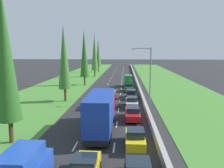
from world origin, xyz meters
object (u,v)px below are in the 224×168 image
red_sedan_right_lane (133,113)px  poplar_tree_second (64,58)px  yellow_hatchback_right_lane (135,138)px  silver_sedan_centre_lane (110,93)px  street_light_mast (148,72)px  green_van_right_lane (128,81)px  poplar_tree_fifth (98,53)px  black_sedan_right_lane (131,94)px  green_hatchback_right_lane (129,88)px  poplar_tree_third (84,53)px  yellow_hatchback_centre_lane (85,168)px  poplar_tree_fourth (95,52)px  silver_sedan_right_lane (132,102)px  blue_box_truck_centre_lane (101,111)px  black_van_centre_lane (108,98)px  poplar_tree_nearest (6,56)px

red_sedan_right_lane → poplar_tree_second: (-11.05, 9.13, 6.56)m
yellow_hatchback_right_lane → silver_sedan_centre_lane: 20.44m
street_light_mast → silver_sedan_centre_lane: bearing=145.8°
yellow_hatchback_right_lane → green_van_right_lane: size_ratio=0.80×
poplar_tree_fifth → street_light_mast: bearing=-74.5°
black_sedan_right_lane → green_hatchback_right_lane: (-0.31, 6.72, 0.02)m
silver_sedan_centre_lane → poplar_tree_second: poplar_tree_second is taller
yellow_hatchback_right_lane → poplar_tree_third: size_ratio=0.29×
street_light_mast → yellow_hatchback_centre_lane: bearing=-106.4°
poplar_tree_third → poplar_tree_fourth: (0.08, 17.24, 0.29)m
green_van_right_lane → poplar_tree_second: poplar_tree_second is taller
red_sedan_right_lane → black_sedan_right_lane: 12.00m
silver_sedan_right_lane → poplar_tree_third: (-11.09, 20.75, 6.99)m
blue_box_truck_centre_lane → poplar_tree_third: poplar_tree_third is taller
red_sedan_right_lane → poplar_tree_fourth: bearing=104.0°
yellow_hatchback_centre_lane → green_hatchback_right_lane: same height
green_hatchback_right_lane → yellow_hatchback_right_lane: bearing=-89.6°
poplar_tree_third → poplar_tree_fourth: 17.24m
red_sedan_right_lane → poplar_tree_third: size_ratio=0.33×
silver_sedan_right_lane → poplar_tree_second: 13.28m
silver_sedan_centre_lane → green_van_right_lane: (3.43, 12.39, 0.59)m
silver_sedan_centre_lane → poplar_tree_fourth: size_ratio=0.32×
poplar_tree_second → black_van_centre_lane: bearing=-25.0°
red_sedan_right_lane → green_hatchback_right_lane: size_ratio=1.15×
poplar_tree_second → poplar_tree_fourth: (0.09, 34.78, 0.73)m
black_sedan_right_lane → black_van_centre_lane: bearing=-119.7°
black_van_centre_lane → silver_sedan_centre_lane: 6.78m
silver_sedan_right_lane → poplar_tree_second: bearing=163.9°
black_van_centre_lane → street_light_mast: bearing=21.6°
blue_box_truck_centre_lane → poplar_tree_second: 16.16m
poplar_tree_fourth → poplar_tree_fifth: size_ratio=1.07×
silver_sedan_centre_lane → poplar_tree_fourth: (-7.27, 31.53, 7.29)m
poplar_tree_nearest → poplar_tree_third: bearing=89.3°
black_sedan_right_lane → poplar_tree_fifth: 50.08m
green_hatchback_right_lane → green_van_right_lane: (-0.04, 6.06, 0.56)m
red_sedan_right_lane → poplar_tree_second: size_ratio=0.36×
poplar_tree_fifth → blue_box_truck_centre_lane: bearing=-82.6°
red_sedan_right_lane → black_van_centre_lane: black_van_centre_lane is taller
yellow_hatchback_centre_lane → green_hatchback_right_lane: size_ratio=1.00×
red_sedan_right_lane → poplar_tree_second: 15.76m
poplar_tree_third → yellow_hatchback_right_lane: bearing=-72.2°
yellow_hatchback_right_lane → poplar_tree_fourth: (-10.93, 51.64, 7.26)m
black_sedan_right_lane → street_light_mast: 6.43m
poplar_tree_nearest → poplar_tree_fourth: bearing=89.5°
yellow_hatchback_right_lane → poplar_tree_nearest: (-11.42, 0.16, 7.21)m
silver_sedan_right_lane → black_sedan_right_lane: same height
silver_sedan_centre_lane → poplar_tree_fifth: bearing=99.6°
black_sedan_right_lane → poplar_tree_fifth: size_ratio=0.34×
yellow_hatchback_right_lane → poplar_tree_second: poplar_tree_second is taller
black_sedan_right_lane → street_light_mast: size_ratio=0.50×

